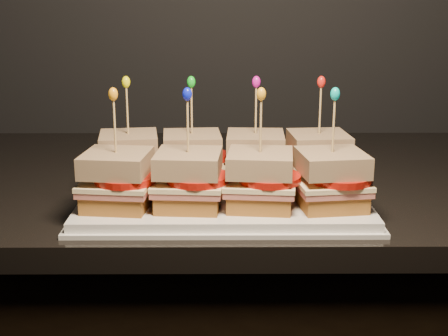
{
  "coord_description": "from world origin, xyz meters",
  "views": [
    {
      "loc": [
        -0.43,
        0.7,
        1.22
      ],
      "look_at": [
        -0.43,
        1.53,
        0.99
      ],
      "focal_mm": 50.0,
      "sensor_mm": 36.0,
      "label": 1
    }
  ],
  "objects": [
    {
      "name": "sandwich_6_tomato",
      "position": [
        -0.37,
        1.47,
        0.99
      ],
      "size": [
        0.08,
        0.08,
        0.01
      ],
      "primitive_type": "cylinder",
      "color": "#AC150B",
      "rests_on": "sandwich_6_cheese"
    },
    {
      "name": "sandwich_5_cheese",
      "position": [
        -0.47,
        1.47,
        0.98
      ],
      "size": [
        0.1,
        0.09,
        0.01
      ],
      "primitive_type": "cube",
      "rotation": [
        0.0,
        0.0,
        -0.08
      ],
      "color": "#FFE6A8",
      "rests_on": "sandwich_5_ham"
    },
    {
      "name": "sandwich_4_tomato",
      "position": [
        -0.55,
        1.47,
        0.99
      ],
      "size": [
        0.08,
        0.08,
        0.01
      ],
      "primitive_type": "cylinder",
      "color": "#AC150B",
      "rests_on": "sandwich_4_cheese"
    },
    {
      "name": "sandwich_2_pick",
      "position": [
        -0.38,
        1.58,
        1.05
      ],
      "size": [
        0.0,
        0.0,
        0.09
      ],
      "primitive_type": "cylinder",
      "color": "tan",
      "rests_on": "sandwich_2_bread_top"
    },
    {
      "name": "sandwich_0_bread_bot",
      "position": [
        -0.56,
        1.58,
        0.96
      ],
      "size": [
        0.09,
        0.09,
        0.02
      ],
      "primitive_type": "cube",
      "rotation": [
        0.0,
        0.0,
        0.13
      ],
      "color": "brown",
      "rests_on": "platter"
    },
    {
      "name": "sandwich_1_cheese",
      "position": [
        -0.47,
        1.58,
        0.98
      ],
      "size": [
        0.1,
        0.09,
        0.01
      ],
      "primitive_type": "cube",
      "rotation": [
        0.0,
        0.0,
        0.08
      ],
      "color": "#FFE6A8",
      "rests_on": "sandwich_1_ham"
    },
    {
      "name": "sandwich_6_pick",
      "position": [
        -0.38,
        1.47,
        1.05
      ],
      "size": [
        0.0,
        0.0,
        0.09
      ],
      "primitive_type": "cylinder",
      "color": "tan",
      "rests_on": "sandwich_6_bread_top"
    },
    {
      "name": "sandwich_7_ham",
      "position": [
        -0.29,
        1.47,
        0.98
      ],
      "size": [
        0.1,
        0.1,
        0.01
      ],
      "primitive_type": "cube",
      "rotation": [
        0.0,
        0.0,
        0.13
      ],
      "color": "#B4534C",
      "rests_on": "sandwich_7_bread_bot"
    },
    {
      "name": "sandwich_3_bread_top",
      "position": [
        -0.29,
        1.58,
        1.01
      ],
      "size": [
        0.09,
        0.09,
        0.03
      ],
      "primitive_type": "cube",
      "rotation": [
        0.0,
        0.0,
        0.08
      ],
      "color": "#603216",
      "rests_on": "sandwich_3_tomato"
    },
    {
      "name": "sandwich_4_pick",
      "position": [
        -0.56,
        1.47,
        1.05
      ],
      "size": [
        0.0,
        0.0,
        0.09
      ],
      "primitive_type": "cylinder",
      "color": "tan",
      "rests_on": "sandwich_4_bread_top"
    },
    {
      "name": "sandwich_6_bread_top",
      "position": [
        -0.38,
        1.47,
        1.01
      ],
      "size": [
        0.09,
        0.09,
        0.03
      ],
      "primitive_type": "cube",
      "rotation": [
        0.0,
        0.0,
        -0.1
      ],
      "color": "#603216",
      "rests_on": "sandwich_6_tomato"
    },
    {
      "name": "sandwich_3_pick",
      "position": [
        -0.29,
        1.58,
        1.05
      ],
      "size": [
        0.0,
        0.0,
        0.09
      ],
      "primitive_type": "cylinder",
      "color": "tan",
      "rests_on": "sandwich_3_bread_top"
    },
    {
      "name": "sandwich_5_tomato",
      "position": [
        -0.46,
        1.47,
        0.99
      ],
      "size": [
        0.08,
        0.08,
        0.01
      ],
      "primitive_type": "cylinder",
      "color": "#AC150B",
      "rests_on": "sandwich_5_cheese"
    },
    {
      "name": "sandwich_6_cheese",
      "position": [
        -0.38,
        1.47,
        0.98
      ],
      "size": [
        0.1,
        0.1,
        0.01
      ],
      "primitive_type": "cube",
      "rotation": [
        0.0,
        0.0,
        -0.1
      ],
      "color": "#FFE6A8",
      "rests_on": "sandwich_6_ham"
    },
    {
      "name": "sandwich_0_tomato",
      "position": [
        -0.55,
        1.58,
        0.99
      ],
      "size": [
        0.08,
        0.08,
        0.01
      ],
      "primitive_type": "cylinder",
      "color": "#AC150B",
      "rests_on": "sandwich_0_cheese"
    },
    {
      "name": "sandwich_5_bread_bot",
      "position": [
        -0.47,
        1.47,
        0.96
      ],
      "size": [
        0.09,
        0.09,
        0.02
      ],
      "primitive_type": "cube",
      "rotation": [
        0.0,
        0.0,
        -0.08
      ],
      "color": "brown",
      "rests_on": "platter"
    },
    {
      "name": "platter_rim",
      "position": [
        -0.43,
        1.53,
        0.94
      ],
      "size": [
        0.4,
        0.25,
        0.01
      ],
      "primitive_type": "cube",
      "color": "white",
      "rests_on": "granite_slab"
    },
    {
      "name": "sandwich_7_tomato",
      "position": [
        -0.28,
        1.47,
        0.99
      ],
      "size": [
        0.08,
        0.08,
        0.01
      ],
      "primitive_type": "cylinder",
      "color": "#AC150B",
      "rests_on": "sandwich_7_cheese"
    },
    {
      "name": "sandwich_4_bread_top",
      "position": [
        -0.56,
        1.47,
        1.01
      ],
      "size": [
        0.09,
        0.09,
        0.03
      ],
      "primitive_type": "cube",
      "rotation": [
        0.0,
        0.0,
        -0.12
      ],
      "color": "#603216",
      "rests_on": "sandwich_4_tomato"
    },
    {
      "name": "sandwich_7_pick",
      "position": [
        -0.29,
        1.47,
        1.05
      ],
      "size": [
        0.0,
        0.0,
        0.09
      ],
      "primitive_type": "cylinder",
      "color": "tan",
      "rests_on": "sandwich_7_bread_top"
    },
    {
      "name": "platter",
      "position": [
        -0.43,
        1.53,
        0.94
      ],
      "size": [
        0.39,
        0.24,
        0.02
      ],
      "primitive_type": "cube",
      "color": "white",
      "rests_on": "granite_slab"
    },
    {
      "name": "sandwich_7_frill",
      "position": [
        -0.29,
        1.47,
        1.1
      ],
      "size": [
        0.01,
        0.01,
        0.02
      ],
      "primitive_type": "ellipsoid",
      "color": "#08B7AC",
      "rests_on": "sandwich_7_pick"
    },
    {
      "name": "sandwich_0_bread_top",
      "position": [
        -0.56,
        1.58,
        1.01
      ],
      "size": [
        0.09,
        0.09,
        0.03
      ],
      "primitive_type": "cube",
      "rotation": [
        0.0,
        0.0,
        0.13
      ],
      "color": "#603216",
      "rests_on": "sandwich_0_tomato"
    },
    {
      "name": "sandwich_1_ham",
      "position": [
        -0.47,
        1.58,
        0.98
      ],
      "size": [
        0.1,
        0.09,
        0.01
      ],
      "primitive_type": "cube",
      "rotation": [
        0.0,
        0.0,
        0.08
      ],
      "color": "#B4534C",
      "rests_on": "sandwich_1_bread_bot"
    },
    {
      "name": "sandwich_2_frill",
      "position": [
        -0.38,
        1.58,
        1.1
      ],
      "size": [
        0.01,
        0.01,
        0.02
      ],
      "primitive_type": "ellipsoid",
      "color": "#C51096",
      "rests_on": "sandwich_2_pick"
    },
    {
      "name": "sandwich_3_ham",
      "position": [
        -0.29,
        1.58,
        0.98
      ],
      "size": [
        0.1,
        0.09,
        0.01
      ],
      "primitive_type": "cube",
      "rotation": [
        0.0,
        0.0,
        0.08
      ],
      "color": "#B4534C",
      "rests_on": "sandwich_3_bread_bot"
    },
    {
      "name": "sandwich_2_tomato",
      "position": [
        -0.37,
        1.58,
        0.99
      ],
      "size": [
        0.08,
        0.08,
        0.01
      ],
      "primitive_type": "cylinder",
      "color": "#AC150B",
      "rests_on": "sandwich_2_cheese"
    },
    {
      "name": "sandwich_0_pick",
      "position": [
        -0.56,
        1.58,
        1.05
      ],
      "size": [
        0.0,
        0.0,
        0.09
      ],
      "primitive_type": "cylinder",
      "color": "tan",
      "rests_on": "sandwich_0_bread_top"
    },
    {
      "name": "sandwich_7_bread_bot",
      "position": [
        -0.29,
        1.47,
        0.96
      ],
      "size": [
        0.09,
        0.09,
        0.02
      ],
      "primitive_type": "cube",
      "rotation": [
        0.0,
        0.0,
        0.13
      ],
      "color": "brown",
      "rests_on": "platter"
    },
    {
      "name": "sandwich_7_bread_top",
      "position": [
        -0.29,
        1.47,
        1.01
      ],
      "size": [
        0.09,
        0.09,
        0.03
      ],
      "primitive_type": "cube",
      "rotation": [
        0.0,
        0.0,
        0.13
      ],
      "color": "#603216",
      "rests_on": "sandwich_7_tomato"
    },
    {
      "name": "sandwich_2_bread_bot",
      "position": [
        -0.38,
        1.58,
        0.96
      ],
      "size": [
        0.08,
        0.08,
        0.02
      ],
      "primitive_type": "cube",
      "rotation": [
        0.0,
        0.0,
        -0.05
      ],
      "color": "brown",
      "rests_on": "platter"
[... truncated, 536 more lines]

